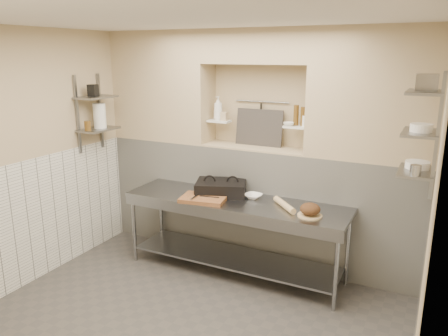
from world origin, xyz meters
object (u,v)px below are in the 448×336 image
Objects in this scene: bottle_soap at (218,108)px; cutting_board at (204,199)px; rolling_pin at (284,205)px; bread_loaf at (310,209)px; mixing_bowl at (253,196)px; jug_left at (100,116)px; prep_table at (234,222)px; panini_press at (221,188)px; bowl_alcove at (289,124)px.

cutting_board is at bearing -75.58° from bottle_soap.
bread_loaf is at bearing -21.08° from rolling_pin.
cutting_board is 1.22m from bread_loaf.
rolling_pin is at bearing 158.92° from bread_loaf.
jug_left reaches higher than mixing_bowl.
mixing_bowl reaches higher than prep_table.
rolling_pin is (0.83, -0.12, -0.05)m from panini_press.
cutting_board reaches higher than prep_table.
mixing_bowl is 0.80m from bread_loaf.
prep_table is 0.37m from mixing_bowl.
cutting_board is at bearing -2.33° from jug_left.
bottle_soap is 0.94m from bowl_alcove.
jug_left reaches higher than cutting_board.
jug_left is at bearing -172.28° from mixing_bowl.
cutting_board is (-0.07, -0.30, -0.06)m from panini_press.
jug_left is (-2.73, 0.00, 0.79)m from bread_loaf.
jug_left reaches higher than prep_table.
bread_loaf reaches higher than cutting_board.
rolling_pin is 1.53m from bottle_soap.
jug_left is (-1.98, -0.27, 0.84)m from mixing_bowl.
jug_left is (-2.26, -0.64, 0.03)m from bowl_alcove.
rolling_pin is (0.59, 0.02, 0.29)m from prep_table.
bread_loaf is at bearing -32.38° from panini_press.
bowl_alcove reaches higher than panini_press.
bowl_alcove is at bearing -1.79° from bottle_soap.
bowl_alcove reaches higher than mixing_bowl.
bottle_soap is at bearing 100.20° from panini_press.
mixing_bowl is at bearing 160.77° from rolling_pin.
bread_loaf is (0.75, -0.27, 0.05)m from mixing_bowl.
bread_loaf is at bearing -0.06° from jug_left.
mixing_bowl is (0.16, 0.17, 0.28)m from prep_table.
bread_loaf is at bearing -6.36° from prep_table.
bread_loaf is 1.67× the size of bowl_alcove.
mixing_bowl is 1.21m from bottle_soap.
panini_press is 1.37× the size of cutting_board.
mixing_bowl is 0.93m from bowl_alcove.
panini_press reaches higher than prep_table.
jug_left is (-1.58, -0.23, 0.79)m from panini_press.
cutting_board is 4.00× the size of bowl_alcove.
prep_table is at bearing -50.04° from panini_press.
cutting_board is at bearing -177.25° from bread_loaf.
prep_table is at bearing 26.75° from cutting_board.
cutting_board is 0.92m from rolling_pin.
prep_table is 3.76× the size of panini_press.
jug_left reaches higher than rolling_pin.
bottle_soap reaches higher than jug_left.
bowl_alcove is at bearing 43.37° from cutting_board.
cutting_board is at bearing -124.45° from panini_press.
panini_press is 1.09m from bowl_alcove.
bread_loaf reaches higher than mixing_bowl.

